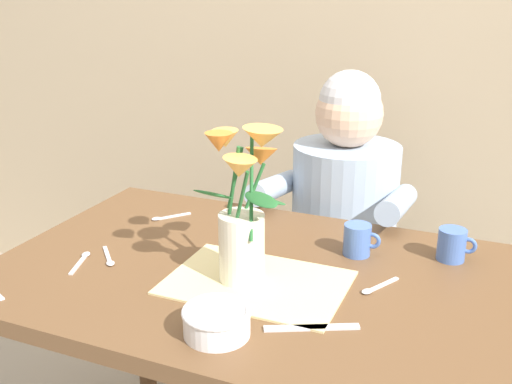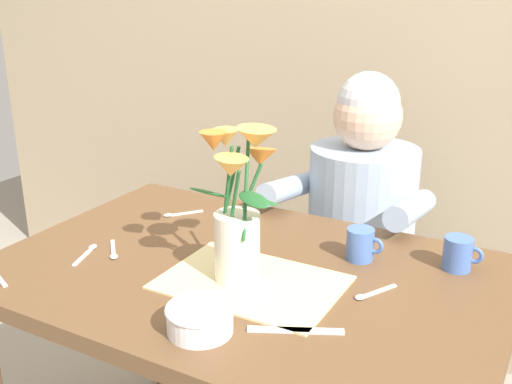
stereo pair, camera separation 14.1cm
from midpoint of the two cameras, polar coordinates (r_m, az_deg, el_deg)
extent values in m
cube|color=tan|center=(2.27, 14.59, 15.36)|extent=(4.00, 0.10, 2.50)
cube|color=brown|center=(1.45, 1.70, -8.10)|extent=(1.20, 0.80, 0.04)
cylinder|color=brown|center=(2.13, -7.25, -9.90)|extent=(0.06, 0.06, 0.70)
cylinder|color=#4C4C56|center=(2.19, 11.11, -13.91)|extent=(0.30, 0.30, 0.40)
cylinder|color=#99ADC6|center=(1.98, 11.95, -2.93)|extent=(0.34, 0.34, 0.50)
sphere|color=#DBB293|center=(1.87, 12.69, 7.01)|extent=(0.21, 0.21, 0.21)
sphere|color=silver|center=(1.87, 12.78, 8.21)|extent=(0.19, 0.19, 0.19)
cylinder|color=#99ADC6|center=(1.87, 5.37, 0.35)|extent=(0.07, 0.33, 0.12)
cylinder|color=#99ADC6|center=(1.76, 16.74, -1.63)|extent=(0.07, 0.33, 0.12)
cube|color=beige|center=(1.37, 2.52, -8.64)|extent=(0.40, 0.28, 0.00)
cylinder|color=silver|center=(1.35, 1.18, -5.36)|extent=(0.10, 0.10, 0.16)
cylinder|color=#23602D|center=(1.29, 2.17, 0.33)|extent=(0.04, 0.08, 0.22)
cone|color=#EFA84C|center=(1.24, 3.24, 5.10)|extent=(0.10, 0.09, 0.05)
sphere|color=#E5D14C|center=(1.24, 3.25, 5.32)|extent=(0.02, 0.02, 0.02)
cylinder|color=#23602D|center=(1.35, 2.28, -0.36)|extent=(0.06, 0.04, 0.15)
cone|color=orange|center=(1.36, 3.36, 3.32)|extent=(0.08, 0.09, 0.05)
sphere|color=#E5D14C|center=(1.36, 3.36, 3.52)|extent=(0.02, 0.02, 0.02)
cylinder|color=#23602D|center=(1.35, 0.60, 0.56)|extent=(0.06, 0.02, 0.19)
cone|color=#EFA84C|center=(1.37, 0.02, 5.11)|extent=(0.06, 0.07, 0.04)
sphere|color=#E5D14C|center=(1.37, 0.02, 5.31)|extent=(0.02, 0.02, 0.02)
cylinder|color=#23602D|center=(1.30, 0.19, 0.21)|extent=(0.05, 0.04, 0.21)
cone|color=orange|center=(1.26, -0.88, 4.79)|extent=(0.07, 0.07, 0.04)
sphere|color=#E5D14C|center=(1.26, -0.88, 5.01)|extent=(0.02, 0.02, 0.02)
cylinder|color=#23602D|center=(1.28, 1.05, -1.04)|extent=(0.06, 0.06, 0.17)
cone|color=#EFA84C|center=(1.22, 0.90, 2.32)|extent=(0.08, 0.08, 0.05)
sphere|color=#E5D14C|center=(1.22, 0.90, 2.55)|extent=(0.02, 0.02, 0.02)
ellipsoid|color=#23602D|center=(1.26, 2.99, -0.77)|extent=(0.10, 0.07, 0.03)
ellipsoid|color=#23602D|center=(1.31, -1.42, -0.13)|extent=(0.10, 0.08, 0.04)
ellipsoid|color=#23602D|center=(1.28, 3.52, -0.84)|extent=(0.09, 0.05, 0.02)
cylinder|color=white|center=(1.19, -1.92, -12.16)|extent=(0.13, 0.13, 0.05)
torus|color=white|center=(1.18, -1.93, -11.13)|extent=(0.14, 0.14, 0.01)
cube|color=silver|center=(1.21, 7.20, -13.00)|extent=(0.18, 0.10, 0.00)
cylinder|color=#476BB7|center=(1.50, 12.51, -4.91)|extent=(0.07, 0.07, 0.08)
torus|color=#476BB7|center=(1.49, 13.92, -5.04)|extent=(0.04, 0.01, 0.04)
cylinder|color=#476BB7|center=(1.52, 21.15, -5.52)|extent=(0.07, 0.07, 0.08)
torus|color=#476BB7|center=(1.52, 22.58, -5.63)|extent=(0.04, 0.01, 0.04)
cube|color=silver|center=(1.38, 14.53, -9.16)|extent=(0.06, 0.09, 0.00)
ellipsoid|color=silver|center=(1.34, 12.91, -9.77)|extent=(0.03, 0.03, 0.01)
cube|color=silver|center=(1.57, -10.94, -5.31)|extent=(0.08, 0.08, 0.00)
ellipsoid|color=silver|center=(1.52, -10.78, -6.09)|extent=(0.03, 0.03, 0.01)
cube|color=silver|center=(1.54, -13.59, -6.05)|extent=(0.04, 0.10, 0.00)
ellipsoid|color=silver|center=(1.58, -12.80, -5.15)|extent=(0.03, 0.03, 0.01)
cube|color=silver|center=(1.77, -4.38, -2.05)|extent=(0.07, 0.08, 0.00)
ellipsoid|color=silver|center=(1.75, -6.09, -2.23)|extent=(0.03, 0.03, 0.01)
camera|label=1|loc=(0.07, -87.14, 1.01)|focal=42.14mm
camera|label=2|loc=(0.07, 92.86, -1.01)|focal=42.14mm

